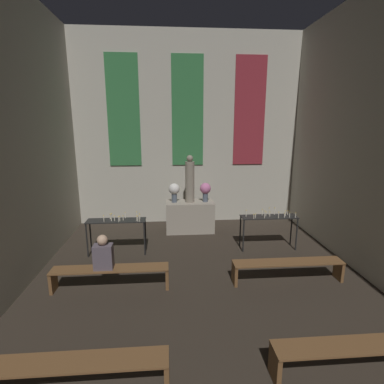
% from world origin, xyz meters
% --- Properties ---
extents(wall_back, '(7.17, 0.16, 5.88)m').
position_xyz_m(wall_back, '(0.00, 10.11, 2.97)').
color(wall_back, '#B2AD9E').
rests_on(wall_back, ground_plane).
extents(altar, '(1.41, 0.70, 0.90)m').
position_xyz_m(altar, '(0.00, 9.10, 0.45)').
color(altar, gray).
rests_on(altar, ground_plane).
extents(statue, '(0.27, 0.27, 1.38)m').
position_xyz_m(statue, '(0.00, 9.10, 1.55)').
color(statue, gray).
rests_on(statue, altar).
extents(flower_vase_left, '(0.32, 0.32, 0.56)m').
position_xyz_m(flower_vase_left, '(-0.46, 9.10, 1.26)').
color(flower_vase_left, '#4C5666').
rests_on(flower_vase_left, altar).
extents(flower_vase_right, '(0.32, 0.32, 0.56)m').
position_xyz_m(flower_vase_right, '(0.46, 9.10, 1.26)').
color(flower_vase_right, '#4C5666').
rests_on(flower_vase_right, altar).
extents(candle_rack_left, '(1.43, 0.40, 1.07)m').
position_xyz_m(candle_rack_left, '(-1.90, 7.65, 0.75)').
color(candle_rack_left, black).
rests_on(candle_rack_left, ground_plane).
extents(candle_rack_right, '(1.43, 0.40, 1.07)m').
position_xyz_m(candle_rack_right, '(1.92, 7.65, 0.75)').
color(candle_rack_right, black).
rests_on(candle_rack_right, ground_plane).
extents(pew_second_left, '(2.25, 0.36, 0.44)m').
position_xyz_m(pew_second_left, '(-1.77, 3.65, 0.33)').
color(pew_second_left, brown).
rests_on(pew_second_left, ground_plane).
extents(pew_second_right, '(2.25, 0.36, 0.44)m').
position_xyz_m(pew_second_right, '(1.77, 3.65, 0.33)').
color(pew_second_right, brown).
rests_on(pew_second_right, ground_plane).
extents(pew_back_left, '(2.25, 0.36, 0.44)m').
position_xyz_m(pew_back_left, '(-1.77, 5.99, 0.33)').
color(pew_back_left, brown).
rests_on(pew_back_left, ground_plane).
extents(pew_back_right, '(2.25, 0.36, 0.44)m').
position_xyz_m(pew_back_right, '(1.77, 5.99, 0.33)').
color(pew_back_right, brown).
rests_on(pew_back_right, ground_plane).
extents(person_seated, '(0.36, 0.24, 0.68)m').
position_xyz_m(person_seated, '(-1.89, 5.99, 0.74)').
color(person_seated, '#564C56').
rests_on(person_seated, pew_back_left).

